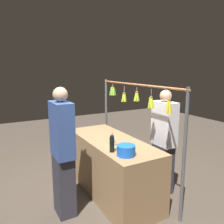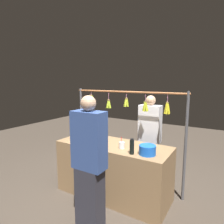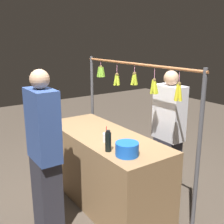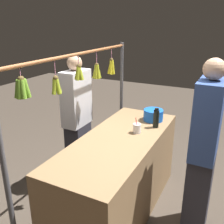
% 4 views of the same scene
% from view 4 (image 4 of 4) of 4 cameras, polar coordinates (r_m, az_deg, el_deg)
% --- Properties ---
extents(ground_plane, '(12.00, 12.00, 0.00)m').
position_cam_4_polar(ground_plane, '(3.16, 1.32, -20.75)').
color(ground_plane, '#453B31').
extents(market_counter, '(1.87, 0.73, 0.90)m').
position_cam_4_polar(market_counter, '(2.88, 1.40, -13.96)').
color(market_counter, olive).
rests_on(market_counter, ground).
extents(display_rack, '(2.16, 0.12, 1.77)m').
position_cam_4_polar(display_rack, '(2.72, -7.48, 2.65)').
color(display_rack, '#4C4C51').
rests_on(display_rack, ground).
extents(water_bottle, '(0.06, 0.06, 0.23)m').
position_cam_4_polar(water_bottle, '(2.93, 9.78, -1.42)').
color(water_bottle, black).
rests_on(water_bottle, market_counter).
extents(blue_bucket, '(0.24, 0.24, 0.14)m').
position_cam_4_polar(blue_bucket, '(3.15, 9.16, -0.66)').
color(blue_bucket, blue).
rests_on(blue_bucket, market_counter).
extents(drink_cup, '(0.09, 0.09, 0.18)m').
position_cam_4_polar(drink_cup, '(2.79, 5.55, -3.63)').
color(drink_cup, silver).
rests_on(drink_cup, market_counter).
extents(vendor_person, '(0.40, 0.21, 1.66)m').
position_cam_4_polar(vendor_person, '(3.31, -7.69, -2.17)').
color(vendor_person, '#2D2D38').
rests_on(vendor_person, ground).
extents(customer_person, '(0.42, 0.23, 1.76)m').
position_cam_4_polar(customer_person, '(2.60, 19.59, -8.48)').
color(customer_person, '#2D2D38').
rests_on(customer_person, ground).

